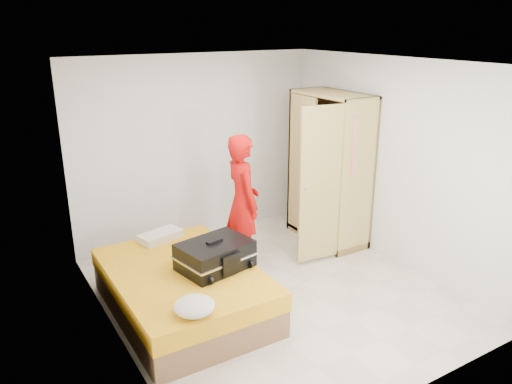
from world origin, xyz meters
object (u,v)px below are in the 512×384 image
suitcase (215,255)px  round_cushion (194,306)px  wardrobe (328,173)px  bed (184,290)px  person (243,203)px

suitcase → round_cushion: (-0.56, -0.69, -0.07)m
suitcase → round_cushion: suitcase is taller
wardrobe → round_cushion: wardrobe is taller
bed → round_cushion: size_ratio=5.41×
bed → suitcase: bearing=-24.7°
person → suitcase: (-0.76, -0.74, -0.22)m
suitcase → wardrobe: bearing=9.9°
bed → wardrobe: bearing=15.3°
wardrobe → person: size_ratio=1.22×
person → suitcase: 1.09m
wardrobe → round_cushion: 3.16m
wardrobe → suitcase: (-2.18, -0.83, -0.35)m
person → suitcase: size_ratio=2.06×
person → round_cushion: bearing=144.8°
wardrobe → round_cushion: bearing=-151.0°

